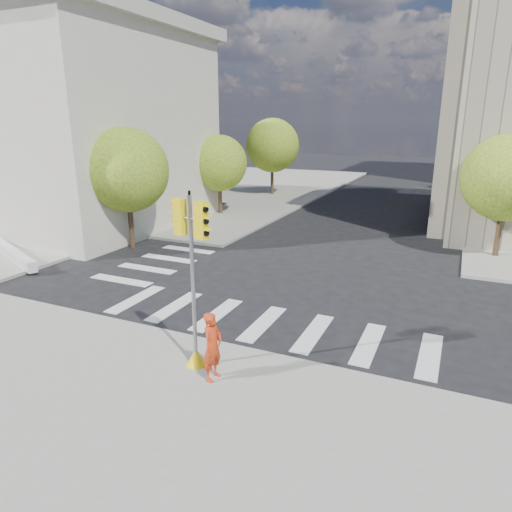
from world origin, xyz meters
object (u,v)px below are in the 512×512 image
Objects in this scene: traffic_signal at (194,295)px; photographer at (213,346)px; lamp_far at (500,148)px; planter_wall at (13,254)px.

photographer is (0.78, -0.42, -1.14)m from traffic_signal.
traffic_signal reaches higher than photographer.
lamp_far reaches higher than planter_wall.
photographer is at bearing -14.65° from traffic_signal.
lamp_far is 4.34× the size of photographer.
planter_wall is (-14.37, 5.45, -0.68)m from photographer.
photographer is at bearing -102.96° from lamp_far.
traffic_signal is (-8.59, -33.52, -2.35)m from lamp_far.
planter_wall is (-22.17, -28.49, -4.18)m from lamp_far.
traffic_signal is 1.45m from photographer.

